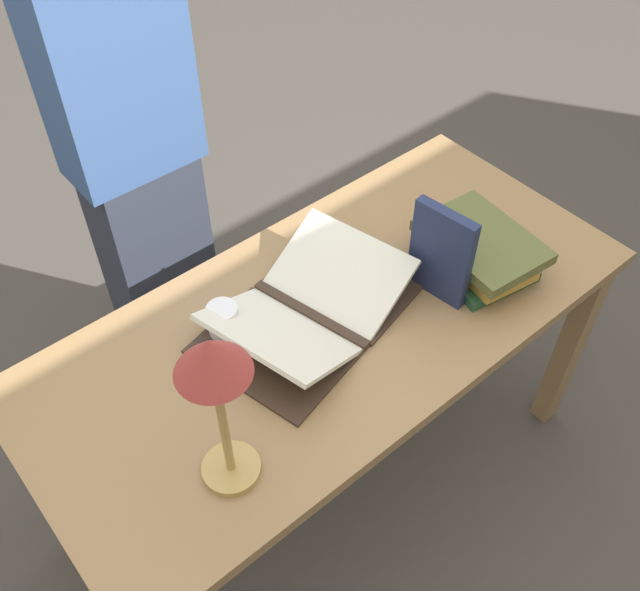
% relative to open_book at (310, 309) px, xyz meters
% --- Properties ---
extents(ground_plane, '(12.00, 12.00, 0.00)m').
position_rel_open_book_xyz_m(ground_plane, '(-0.04, 0.03, -0.79)').
color(ground_plane, '#47423D').
extents(reading_desk, '(1.50, 0.70, 0.76)m').
position_rel_open_book_xyz_m(reading_desk, '(-0.04, 0.03, -0.13)').
color(reading_desk, '#937047').
rests_on(reading_desk, ground_plane).
extents(open_book, '(0.59, 0.45, 0.11)m').
position_rel_open_book_xyz_m(open_book, '(0.00, 0.00, 0.00)').
color(open_book, '#38281E').
rests_on(open_book, reading_desk).
extents(book_stack_tall, '(0.25, 0.32, 0.10)m').
position_rel_open_book_xyz_m(book_stack_tall, '(-0.43, 0.14, 0.02)').
color(book_stack_tall, '#234C2D').
rests_on(book_stack_tall, reading_desk).
extents(book_standing_upright, '(0.05, 0.16, 0.25)m').
position_rel_open_book_xyz_m(book_standing_upright, '(-0.29, 0.13, 0.10)').
color(book_standing_upright, '#1E284C').
rests_on(book_standing_upright, reading_desk).
extents(reading_lamp, '(0.14, 0.14, 0.41)m').
position_rel_open_book_xyz_m(reading_lamp, '(0.38, 0.21, 0.28)').
color(reading_lamp, tan).
rests_on(reading_lamp, reading_desk).
extents(coffee_mug, '(0.08, 0.09, 0.09)m').
position_rel_open_book_xyz_m(coffee_mug, '(0.18, -0.09, 0.01)').
color(coffee_mug, white).
rests_on(coffee_mug, reading_desk).
extents(person_reader, '(0.36, 0.21, 1.73)m').
position_rel_open_book_xyz_m(person_reader, '(0.05, -0.71, 0.07)').
color(person_reader, '#2D3342').
rests_on(person_reader, ground_plane).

